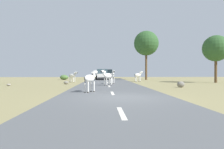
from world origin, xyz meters
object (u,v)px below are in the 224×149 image
rock_1 (66,83)px  zebra_3 (107,76)px  zebra_0 (112,75)px  car_0 (102,75)px  bush_1 (64,77)px  zebra_2 (138,75)px  tree_2 (216,49)px  zebra_1 (73,76)px  rock_2 (9,85)px  car_1 (108,74)px  tree_0 (146,43)px  rock_0 (181,84)px  zebra_4 (90,79)px

rock_1 → zebra_3: bearing=-34.5°
zebra_0 → car_0: (-1.15, 12.08, -0.08)m
bush_1 → rock_1: size_ratio=2.64×
zebra_0 → car_0: car_0 is taller
zebra_2 → tree_2: (8.93, -3.23, 3.27)m
zebra_1 → rock_2: 8.49m
car_1 → rock_2: (-9.72, -20.26, -0.74)m
rock_2 → rock_1: bearing=28.4°
zebra_0 → rock_1: (-4.92, -0.04, -0.77)m
zebra_0 → rock_2: size_ratio=4.08×
tree_2 → rock_1: 18.21m
car_1 → tree_0: 9.73m
zebra_2 → zebra_1: bearing=-113.2°
rock_0 → rock_1: (-10.50, 5.14, -0.09)m
zebra_3 → zebra_4: size_ratio=1.06×
rock_2 → zebra_1: bearing=54.1°
zebra_2 → tree_0: tree_0 is taller
bush_1 → rock_0: bearing=-54.4°
zebra_0 → tree_2: size_ratio=0.27×
car_0 → rock_1: bearing=68.2°
zebra_1 → bush_1: bearing=-129.9°
zebra_1 → zebra_2: (8.58, 1.34, 0.05)m
car_0 → car_1: (1.09, 5.51, 0.00)m
zebra_0 → tree_2: bearing=177.4°
zebra_1 → zebra_3: bearing=63.7°
zebra_3 → bush_1: 17.53m
zebra_3 → tree_0: size_ratio=0.18×
car_1 → rock_1: 18.31m
zebra_3 → car_1: car_1 is taller
zebra_1 → rock_2: size_ratio=3.66×
zebra_4 → tree_0: tree_0 is taller
zebra_4 → tree_0: bearing=101.4°
zebra_2 → zebra_4: size_ratio=1.04×
zebra_3 → bush_1: zebra_3 is taller
zebra_0 → car_1: size_ratio=0.35×
zebra_0 → bush_1: (-7.51, 13.08, -0.51)m
zebra_0 → rock_1: bearing=-12.4°
zebra_4 → rock_1: (-3.12, 9.51, -0.72)m
zebra_0 → tree_0: (6.27, 12.38, 5.16)m
zebra_0 → rock_0: (5.58, -5.18, -0.68)m
zebra_1 → car_1: (4.76, 13.40, 0.02)m
zebra_3 → zebra_4: zebra_3 is taller
zebra_3 → car_0: 15.11m
rock_0 → zebra_0: bearing=137.1°
car_1 → rock_1: bearing=-103.7°
zebra_0 → zebra_2: bearing=-137.1°
zebra_1 → car_1: car_1 is taller
zebra_0 → zebra_4: zebra_0 is taller
zebra_4 → zebra_2: bearing=101.3°
rock_1 → zebra_1: bearing=88.6°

